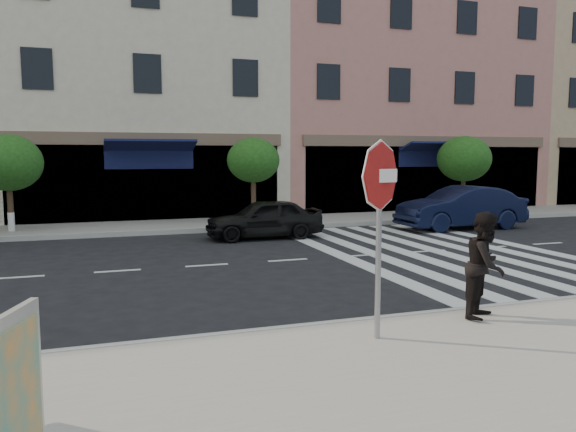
# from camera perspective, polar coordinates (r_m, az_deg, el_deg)

# --- Properties ---
(ground) EXTENTS (120.00, 120.00, 0.00)m
(ground) POSITION_cam_1_polar(r_m,az_deg,el_deg) (9.50, -3.74, -9.52)
(ground) COLOR black
(ground) RESTS_ON ground
(sidewalk_near) EXTENTS (60.00, 4.50, 0.15)m
(sidewalk_near) POSITION_cam_1_polar(r_m,az_deg,el_deg) (6.14, 5.86, -17.88)
(sidewalk_near) COLOR gray
(sidewalk_near) RESTS_ON ground
(sidewalk_far) EXTENTS (60.00, 3.00, 0.15)m
(sidewalk_far) POSITION_cam_1_polar(r_m,az_deg,el_deg) (20.13, -11.92, -1.02)
(sidewalk_far) COLOR gray
(sidewalk_far) RESTS_ON ground
(building_centre) EXTENTS (11.00, 9.00, 11.00)m
(building_centre) POSITION_cam_1_polar(r_m,az_deg,el_deg) (26.06, -14.95, 12.49)
(building_centre) COLOR beige
(building_centre) RESTS_ON ground
(building_east_mid) EXTENTS (13.00, 9.00, 13.00)m
(building_east_mid) POSITION_cam_1_polar(r_m,az_deg,el_deg) (29.58, 9.61, 13.80)
(building_east_mid) COLOR #BE7471
(building_east_mid) RESTS_ON ground
(building_east_far) EXTENTS (12.00, 9.00, 12.00)m
(building_east_far) POSITION_cam_1_polar(r_m,az_deg,el_deg) (37.07, 27.18, 10.89)
(building_east_far) COLOR tan
(building_east_far) RESTS_ON ground
(street_tree_wb) EXTENTS (2.10, 2.10, 3.06)m
(street_tree_wb) POSITION_cam_1_polar(r_m,az_deg,el_deg) (19.81, -26.55, 4.82)
(street_tree_wb) COLOR #473323
(street_tree_wb) RESTS_ON sidewalk_far
(street_tree_c) EXTENTS (1.90, 1.90, 3.04)m
(street_tree_c) POSITION_cam_1_polar(r_m,az_deg,el_deg) (20.35, -3.55, 5.63)
(street_tree_c) COLOR #473323
(street_tree_c) RESTS_ON sidewalk_far
(street_tree_ea) EXTENTS (2.20, 2.20, 3.19)m
(street_tree_ea) POSITION_cam_1_polar(r_m,az_deg,el_deg) (24.33, 17.46, 5.54)
(street_tree_ea) COLOR #473323
(street_tree_ea) RESTS_ON sidewalk_far
(stop_sign) EXTENTS (0.92, 0.22, 2.63)m
(stop_sign) POSITION_cam_1_polar(r_m,az_deg,el_deg) (7.35, 9.34, 2.03)
(stop_sign) COLOR gray
(stop_sign) RESTS_ON sidewalk_near
(walker) EXTENTS (0.98, 0.95, 1.59)m
(walker) POSITION_cam_1_polar(r_m,az_deg,el_deg) (8.89, 19.44, -4.71)
(walker) COLOR black
(walker) RESTS_ON sidewalk_near
(poster_board) EXTENTS (0.39, 0.84, 1.33)m
(poster_board) POSITION_cam_1_polar(r_m,az_deg,el_deg) (4.68, -26.15, -16.92)
(poster_board) COLOR beige
(poster_board) RESTS_ON sidewalk_near
(car_far_mid) EXTENTS (3.62, 1.49, 1.23)m
(car_far_mid) POSITION_cam_1_polar(r_m,az_deg,el_deg) (17.33, -2.46, -0.26)
(car_far_mid) COLOR black
(car_far_mid) RESTS_ON ground
(car_far_right) EXTENTS (4.52, 1.60, 1.49)m
(car_far_right) POSITION_cam_1_polar(r_m,az_deg,el_deg) (20.40, 17.16, 0.82)
(car_far_right) COLOR black
(car_far_right) RESTS_ON ground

